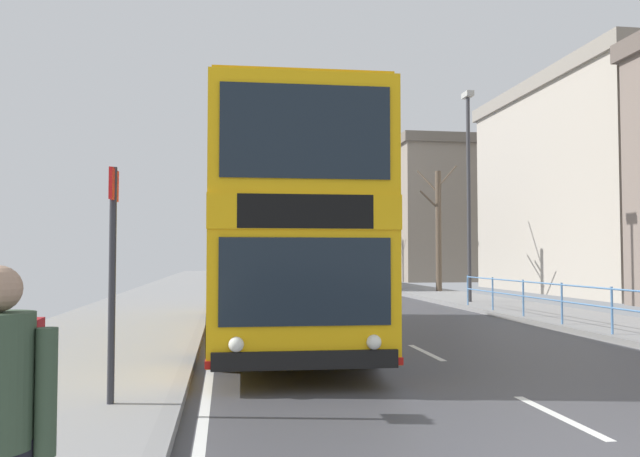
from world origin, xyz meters
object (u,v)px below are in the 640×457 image
Objects in this scene: bare_tree_far_01 at (356,238)px; background_building_02 at (615,186)px; double_decker_bus_main at (280,234)px; street_lamp_far_side at (469,180)px; bare_tree_far_02 at (378,233)px; background_bus_far_lane at (346,259)px; bare_tree_far_00 at (438,226)px; background_building_00 at (449,213)px; bus_stop_sign_near at (113,257)px.

background_building_02 is (10.17, -14.81, 2.24)m from bare_tree_far_01.
street_lamp_far_side is (7.66, 8.25, 2.34)m from double_decker_bus_main.
background_bus_far_lane is at bearing -129.73° from bare_tree_far_02.
double_decker_bus_main is 1.88× the size of bare_tree_far_00.
bare_tree_far_01 is at bearing -153.98° from background_building_00.
bus_stop_sign_near is 0.44× the size of bare_tree_far_01.
background_bus_far_lane is 1.73× the size of bare_tree_far_00.
bare_tree_far_00 is 9.41m from background_building_02.
background_building_02 is (18.10, 15.21, 3.04)m from double_decker_bus_main.
bare_tree_far_01 is (0.26, 21.77, -1.54)m from street_lamp_far_side.
background_building_00 is at bearing 50.00° from bare_tree_far_02.
double_decker_bus_main is 1.70× the size of bare_tree_far_02.
double_decker_bus_main is 4.37× the size of bus_stop_sign_near.
double_decker_bus_main is 11.50m from street_lamp_far_side.
background_bus_far_lane is at bearing 120.19° from bare_tree_far_00.
bare_tree_far_02 is 0.48× the size of background_building_02.
bare_tree_far_02 reaches higher than background_bus_far_lane.
bare_tree_far_02 is at bearing -87.23° from bare_tree_far_01.
street_lamp_far_side reaches higher than double_decker_bus_main.
background_bus_far_lane is at bearing 99.44° from street_lamp_far_side.
background_bus_far_lane is 1.39× the size of street_lamp_far_side.
bare_tree_far_02 is 12.72m from background_building_00.
background_building_02 is (20.55, 21.71, 3.54)m from bus_stop_sign_near.
bare_tree_far_01 is 0.49× the size of background_building_00.
bare_tree_far_00 reaches higher than bus_stop_sign_near.
double_decker_bus_main is 6.97m from bus_stop_sign_near.
bare_tree_far_02 is (0.27, -5.55, 0.16)m from bare_tree_far_01.
bare_tree_far_00 is 0.43× the size of background_building_02.
background_bus_far_lane is 17.15m from background_building_00.
double_decker_bus_main is at bearing -139.97° from background_building_02.
street_lamp_far_side reaches higher than background_bus_far_lane.
background_building_02 is at bearing -43.08° from bare_tree_far_02.
background_bus_far_lane is at bearing 74.00° from bus_stop_sign_near.
street_lamp_far_side is 27.24m from background_building_00.
bare_tree_far_00 is 0.91× the size of bare_tree_far_02.
bare_tree_far_01 reaches higher than bus_stop_sign_near.
background_building_02 reaches higher than street_lamp_far_side.
bus_stop_sign_near is 18.11m from street_lamp_far_side.
bare_tree_far_02 is at bearing 71.04° from bus_stop_sign_near.
bare_tree_far_01 is (-1.00, 14.67, -0.16)m from bare_tree_far_00.
background_building_02 is (10.44, 6.96, 0.70)m from street_lamp_far_side.
bare_tree_far_02 reaches higher than bus_stop_sign_near.
background_building_00 reaches higher than bare_tree_far_02.
double_decker_bus_main reaches higher than background_bus_far_lane.
double_decker_bus_main is 0.81× the size of background_building_02.
street_lamp_far_side is 21.83m from bare_tree_far_01.
double_decker_bus_main is 21.94m from background_bus_far_lane.
bus_stop_sign_near is (-7.95, -27.74, 0.13)m from background_bus_far_lane.
background_building_02 is (9.18, -0.15, 2.08)m from bare_tree_far_00.
background_building_00 reaches higher than bus_stop_sign_near.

